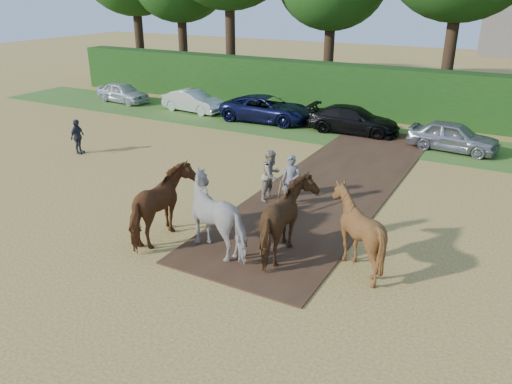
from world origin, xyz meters
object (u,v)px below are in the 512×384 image
(spectator_near, at_px, (271,175))
(plough_team, at_px, (256,217))
(parked_cars, at_px, (356,122))
(spectator_far, at_px, (78,137))

(spectator_near, relative_size, plough_team, 0.25)
(parked_cars, bearing_deg, plough_team, -83.77)
(spectator_far, bearing_deg, spectator_near, -107.20)
(spectator_far, relative_size, plough_team, 0.22)
(parked_cars, bearing_deg, spectator_near, -89.46)
(spectator_far, distance_m, plough_team, 12.61)
(spectator_far, relative_size, parked_cars, 0.04)
(plough_team, bearing_deg, spectator_near, 110.74)
(plough_team, relative_size, parked_cars, 0.20)
(spectator_near, bearing_deg, plough_team, -151.55)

